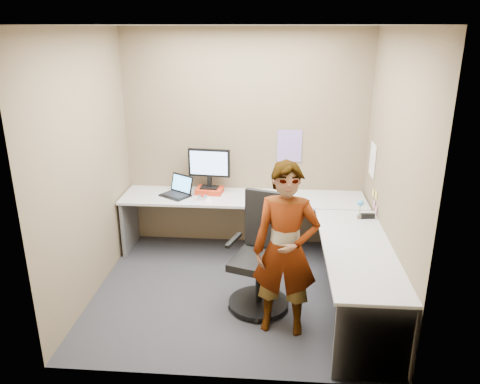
# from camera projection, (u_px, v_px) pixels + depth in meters

# --- Properties ---
(ground) EXTENTS (3.00, 3.00, 0.00)m
(ground) POSITION_uv_depth(u_px,v_px,m) (236.00, 292.00, 5.02)
(ground) COLOR #222227
(ground) RESTS_ON ground
(wall_back) EXTENTS (3.00, 0.00, 3.00)m
(wall_back) POSITION_uv_depth(u_px,v_px,m) (245.00, 141.00, 5.79)
(wall_back) COLOR brown
(wall_back) RESTS_ON ground
(wall_right) EXTENTS (0.00, 2.70, 2.70)m
(wall_right) POSITION_uv_depth(u_px,v_px,m) (393.00, 175.00, 4.46)
(wall_right) COLOR brown
(wall_right) RESTS_ON ground
(wall_left) EXTENTS (0.00, 2.70, 2.70)m
(wall_left) POSITION_uv_depth(u_px,v_px,m) (87.00, 168.00, 4.68)
(wall_left) COLOR brown
(wall_left) RESTS_ON ground
(ceiling) EXTENTS (3.00, 3.00, 0.00)m
(ceiling) POSITION_uv_depth(u_px,v_px,m) (236.00, 25.00, 4.11)
(ceiling) COLOR white
(ceiling) RESTS_ON wall_back
(desk) EXTENTS (2.98, 2.58, 0.73)m
(desk) POSITION_uv_depth(u_px,v_px,m) (279.00, 228.00, 5.15)
(desk) COLOR #B2B2B2
(desk) RESTS_ON ground
(paper_ream) EXTENTS (0.35, 0.27, 0.06)m
(paper_ream) POSITION_uv_depth(u_px,v_px,m) (209.00, 190.00, 5.81)
(paper_ream) COLOR #B52C12
(paper_ream) RESTS_ON desk
(monitor) EXTENTS (0.52, 0.17, 0.49)m
(monitor) POSITION_uv_depth(u_px,v_px,m) (209.00, 165.00, 5.72)
(monitor) COLOR black
(monitor) RESTS_ON paper_ream
(laptop) EXTENTS (0.44, 0.42, 0.24)m
(laptop) POSITION_uv_depth(u_px,v_px,m) (178.00, 190.00, 5.73)
(laptop) COLOR black
(laptop) RESTS_ON desk
(trackball_mouse) EXTENTS (0.12, 0.08, 0.07)m
(trackball_mouse) POSITION_uv_depth(u_px,v_px,m) (203.00, 198.00, 5.59)
(trackball_mouse) COLOR #B7B7BC
(trackball_mouse) RESTS_ON desk
(origami) EXTENTS (0.10, 0.10, 0.06)m
(origami) POSITION_uv_depth(u_px,v_px,m) (208.00, 198.00, 5.55)
(origami) COLOR white
(origami) RESTS_ON desk
(stapler) EXTENTS (0.15, 0.05, 0.05)m
(stapler) POSITION_uv_depth(u_px,v_px,m) (368.00, 216.00, 5.04)
(stapler) COLOR black
(stapler) RESTS_ON desk
(flower) EXTENTS (0.07, 0.07, 0.22)m
(flower) POSITION_uv_depth(u_px,v_px,m) (360.00, 206.00, 5.00)
(flower) COLOR brown
(flower) RESTS_ON desk
(calendar_purple) EXTENTS (0.30, 0.01, 0.40)m
(calendar_purple) POSITION_uv_depth(u_px,v_px,m) (289.00, 146.00, 5.75)
(calendar_purple) COLOR #846BB7
(calendar_purple) RESTS_ON wall_back
(calendar_white) EXTENTS (0.01, 0.28, 0.38)m
(calendar_white) POSITION_uv_depth(u_px,v_px,m) (373.00, 160.00, 5.34)
(calendar_white) COLOR white
(calendar_white) RESTS_ON wall_right
(sticky_note_a) EXTENTS (0.01, 0.07, 0.07)m
(sticky_note_a) POSITION_uv_depth(u_px,v_px,m) (376.00, 195.00, 5.11)
(sticky_note_a) COLOR #F2E059
(sticky_note_a) RESTS_ON wall_right
(sticky_note_b) EXTENTS (0.01, 0.07, 0.07)m
(sticky_note_b) POSITION_uv_depth(u_px,v_px,m) (374.00, 204.00, 5.20)
(sticky_note_b) COLOR pink
(sticky_note_b) RESTS_ON wall_right
(sticky_note_c) EXTENTS (0.01, 0.07, 0.07)m
(sticky_note_c) POSITION_uv_depth(u_px,v_px,m) (376.00, 210.00, 5.09)
(sticky_note_c) COLOR pink
(sticky_note_c) RESTS_ON wall_right
(sticky_note_d) EXTENTS (0.01, 0.07, 0.07)m
(sticky_note_d) POSITION_uv_depth(u_px,v_px,m) (373.00, 193.00, 5.26)
(sticky_note_d) COLOR #F2E059
(sticky_note_d) RESTS_ON wall_right
(office_chair) EXTENTS (0.66, 0.64, 1.15)m
(office_chair) POSITION_uv_depth(u_px,v_px,m) (261.00, 263.00, 4.66)
(office_chair) COLOR black
(office_chair) RESTS_ON ground
(person) EXTENTS (0.63, 0.44, 1.62)m
(person) POSITION_uv_depth(u_px,v_px,m) (286.00, 250.00, 4.15)
(person) COLOR #999399
(person) RESTS_ON ground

